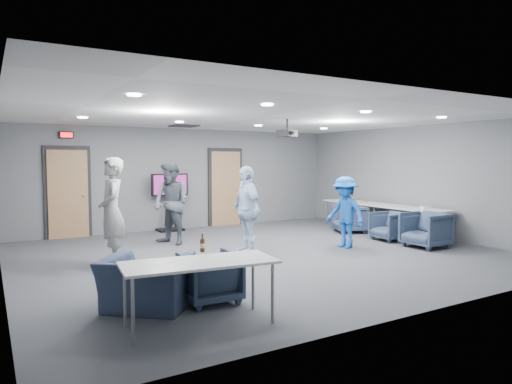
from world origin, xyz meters
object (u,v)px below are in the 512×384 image
chair_right_b (390,226)px  bottle_front (202,245)px  person_b (171,203)px  bottle_right (352,198)px  person_c (246,210)px  chair_right_a (349,219)px  table_front_left (199,265)px  person_d (345,212)px  person_a (112,212)px  table_right_b (411,209)px  table_right_a (355,203)px  chair_front_a (210,277)px  chair_front_b (146,283)px  projector (287,133)px  chair_right_c (426,230)px  tv_stand (170,199)px

chair_right_b → bottle_front: 6.23m
person_b → bottle_right: (5.09, -0.20, -0.08)m
person_b → chair_right_b: 5.03m
person_c → person_b: bearing=-148.0°
chair_right_a → table_front_left: table_front_left is taller
table_front_left → bottle_right: bearing=42.2°
person_b → person_d: (3.05, -2.23, -0.16)m
person_a → table_right_b: person_a is taller
person_c → bottle_right: size_ratio=6.11×
person_b → person_c: (0.92, -1.74, -0.04)m
table_right_a → table_front_left: size_ratio=1.04×
chair_right_a → chair_front_a: bearing=-33.9°
person_c → table_right_b: size_ratio=0.91×
bottle_front → bottle_right: bearing=33.9°
person_c → chair_front_b: (-2.73, -2.29, -0.54)m
person_b → chair_front_b: bearing=-47.7°
bottle_right → person_b: bearing=177.8°
chair_right_a → chair_front_b: size_ratio=0.76×
table_right_a → table_right_b: 1.90m
person_c → projector: (0.88, -0.12, 1.53)m
person_b → chair_right_a: size_ratio=2.38×
table_right_a → bottle_right: 0.18m
table_right_b → table_right_a: bearing=0.0°
chair_right_c → tv_stand: bearing=-143.3°
person_a → table_right_b: 6.84m
chair_right_b → bottle_front: bottle_front is taller
person_b → chair_front_b: (-1.80, -4.03, -0.59)m
person_a → person_d: person_a is taller
table_right_a → bottle_front: bottle_front is taller
person_c → tv_stand: bearing=-171.6°
person_c → chair_front_a: size_ratio=2.41×
chair_right_b → tv_stand: (-3.89, 3.96, 0.52)m
tv_stand → bottle_front: bearing=-106.5°
table_right_a → chair_right_a: bearing=126.4°
person_b → table_right_b: bearing=44.0°
tv_stand → bottle_right: bearing=-24.9°
chair_front_a → bottle_front: 0.59m
table_right_a → bottle_front: bearing=123.2°
person_c → person_d: bearing=81.0°
bottle_right → person_c: bearing=-159.7°
chair_right_c → bottle_right: (0.55, 2.90, 0.46)m
chair_front_a → bottle_right: size_ratio=2.53×
bottle_front → tv_stand: bearing=73.5°
table_front_left → person_c: bearing=59.5°
person_b → table_right_b: size_ratio=0.96×
person_b → chair_front_a: bearing=-37.1°
person_d → projector: 2.10m
person_d → chair_right_a: person_d is taller
person_d → table_right_b: bearing=84.7°
person_c → chair_front_a: 3.15m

